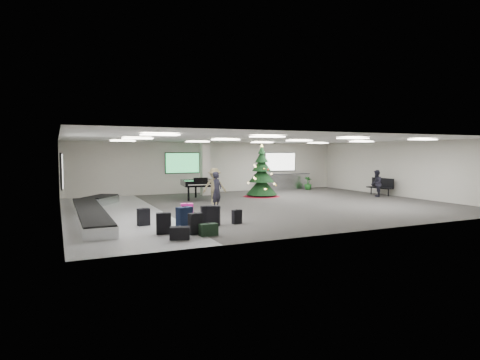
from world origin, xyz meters
name	(u,v)px	position (x,y,z in m)	size (l,w,h in m)	color
ground	(264,205)	(0.00, 0.00, 0.00)	(18.00, 18.00, 0.00)	#32302D
room_envelope	(251,157)	(-0.38, 0.67, 2.33)	(18.02, 14.02, 3.21)	#B9B5A9
baggage_carousel	(93,211)	(-7.84, -0.08, 0.21)	(2.28, 9.71, 0.43)	silver
service_counter	(282,182)	(5.00, 6.65, 0.55)	(4.05, 0.65, 1.08)	silver
suitcase_0	(196,224)	(-5.21, -5.23, 0.33)	(0.46, 0.30, 0.68)	black
suitcase_1	(214,216)	(-4.16, -4.07, 0.35)	(0.51, 0.44, 0.72)	black
pink_suitcase	(187,213)	(-4.83, -3.10, 0.35)	(0.50, 0.36, 0.72)	#D71C89
suitcase_3	(207,214)	(-4.19, -3.44, 0.31)	(0.44, 0.28, 0.64)	black
navy_suitcase	(184,219)	(-5.33, -4.45, 0.38)	(0.57, 0.44, 0.79)	black
suitcase_5	(164,223)	(-6.12, -4.79, 0.34)	(0.48, 0.31, 0.69)	black
green_duffel	(208,230)	(-4.92, -5.60, 0.19)	(0.57, 0.32, 0.39)	black
suitcase_7	(237,217)	(-3.27, -4.08, 0.25)	(0.37, 0.24, 0.52)	black
suitcase_8	(144,217)	(-6.40, -3.08, 0.30)	(0.44, 0.30, 0.63)	black
black_duffel	(180,233)	(-5.88, -5.77, 0.19)	(0.65, 0.49, 0.40)	black
christmas_tree	(262,178)	(1.68, 3.42, 1.05)	(2.15, 2.15, 3.07)	maroon
grand_piano	(198,183)	(-2.10, 3.65, 0.87)	(1.94, 2.36, 1.23)	black
bench	(381,186)	(8.48, 1.03, 0.58)	(0.67, 1.66, 1.02)	black
traveler_a	(217,190)	(-2.52, -0.21, 0.84)	(0.61, 0.40, 1.68)	black
traveler_b	(215,186)	(-2.04, 1.33, 0.89)	(1.15, 0.66, 1.78)	olive
traveler_bench	(376,183)	(7.53, 0.43, 0.77)	(0.75, 0.59, 1.55)	black
potted_plant_left	(261,186)	(3.06, 6.18, 0.37)	(0.41, 0.33, 0.74)	#16441C
potted_plant_right	(308,183)	(6.52, 5.80, 0.45)	(0.50, 0.50, 0.90)	#16441C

